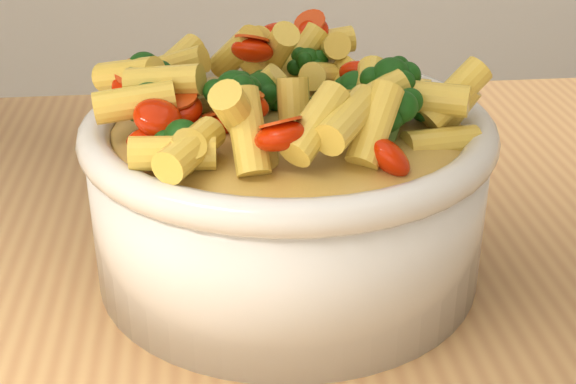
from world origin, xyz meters
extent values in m
cube|color=#AD7E4A|center=(0.00, 0.00, 0.88)|extent=(1.20, 0.80, 0.04)
cylinder|color=silver|center=(0.06, 0.06, 0.95)|extent=(0.23, 0.23, 0.09)
ellipsoid|color=silver|center=(0.06, 0.06, 0.92)|extent=(0.22, 0.22, 0.04)
torus|color=silver|center=(0.06, 0.06, 0.99)|extent=(0.24, 0.24, 0.02)
ellipsoid|color=#EEB751|center=(0.06, 0.06, 0.99)|extent=(0.21, 0.21, 0.02)
camera|label=1|loc=(0.02, -0.37, 1.17)|focal=50.00mm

